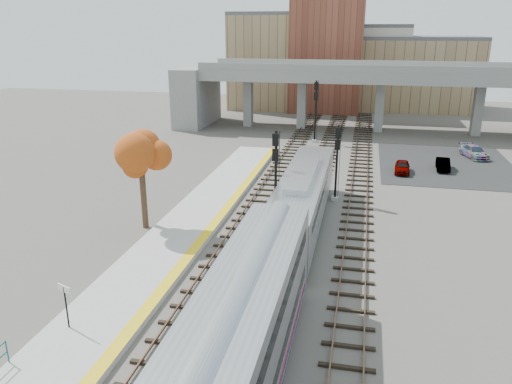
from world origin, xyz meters
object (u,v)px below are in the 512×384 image
at_px(signal_mast_far, 315,111).
at_px(car_a, 402,167).
at_px(car_b, 443,164).
at_px(car_c, 474,152).
at_px(signal_mast_near, 275,179).
at_px(signal_mast_mid, 337,165).
at_px(tree, 141,159).
at_px(locomotive, 303,198).

height_order(signal_mast_far, car_a, signal_mast_far).
bearing_deg(car_b, signal_mast_far, 147.50).
distance_m(signal_mast_far, car_c, 19.35).
distance_m(signal_mast_near, signal_mast_far, 28.69).
bearing_deg(signal_mast_mid, car_b, 48.94).
height_order(signal_mast_far, tree, signal_mast_far).
xyz_separation_m(tree, car_a, (19.51, 19.10, -4.59)).
bearing_deg(car_c, locomotive, -140.56).
bearing_deg(locomotive, car_c, 56.16).
xyz_separation_m(signal_mast_near, car_b, (14.44, 18.20, -2.91)).
bearing_deg(car_b, car_c, 59.91).
distance_m(tree, car_a, 27.69).
distance_m(car_b, car_c, 7.51).
bearing_deg(signal_mast_near, car_c, 52.75).
xyz_separation_m(locomotive, car_a, (8.14, 16.41, -1.62)).
xyz_separation_m(tree, car_b, (23.71, 21.04, -4.60)).
relative_size(signal_mast_far, car_a, 2.15).
height_order(car_a, car_c, car_c).
bearing_deg(signal_mast_near, car_a, 57.80).
xyz_separation_m(locomotive, car_c, (16.49, 24.60, -1.57)).
xyz_separation_m(signal_mast_near, signal_mast_far, (0.00, 28.69, 0.47)).
bearing_deg(tree, car_b, 41.58).
relative_size(locomotive, signal_mast_mid, 2.93).
xyz_separation_m(signal_mast_far, car_b, (14.44, -10.49, -3.38)).
distance_m(signal_mast_mid, car_c, 23.33).
xyz_separation_m(signal_mast_near, car_c, (18.59, 24.45, -2.84)).
distance_m(tree, car_b, 32.03).
xyz_separation_m(signal_mast_far, car_c, (18.59, -4.24, -3.31)).
distance_m(locomotive, car_a, 18.39).
bearing_deg(signal_mast_mid, locomotive, -107.14).
relative_size(car_a, car_b, 1.00).
height_order(signal_mast_near, signal_mast_mid, signal_mast_near).
bearing_deg(signal_mast_far, tree, -106.38).
bearing_deg(locomotive, signal_mast_far, 94.16).
bearing_deg(car_a, signal_mast_mid, -118.24).
xyz_separation_m(signal_mast_near, car_a, (10.24, 16.26, -2.89)).
xyz_separation_m(signal_mast_mid, car_c, (14.49, 18.12, -2.41)).
bearing_deg(car_a, locomotive, -112.89).
xyz_separation_m(signal_mast_mid, signal_mast_far, (-4.10, 22.36, 0.90)).
height_order(locomotive, tree, tree).
height_order(signal_mast_near, car_b, signal_mast_near).
bearing_deg(car_b, car_a, -151.72).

